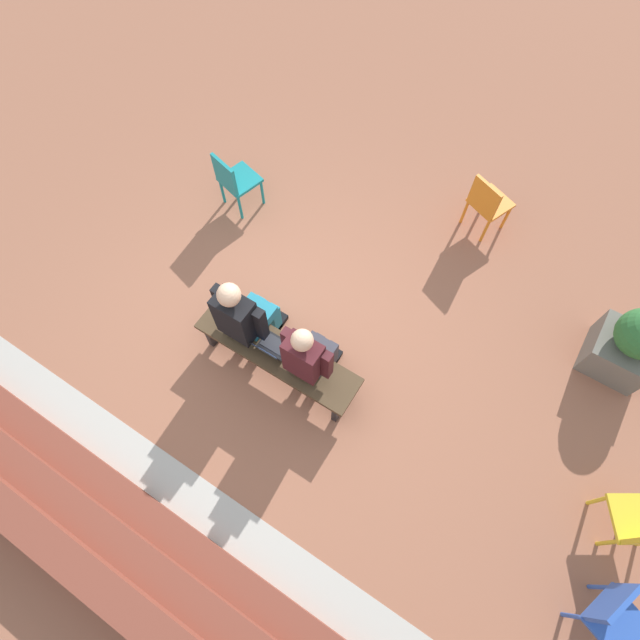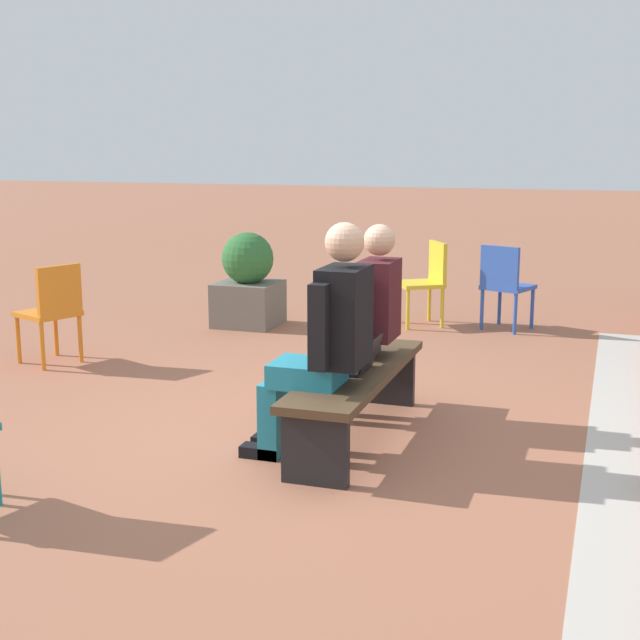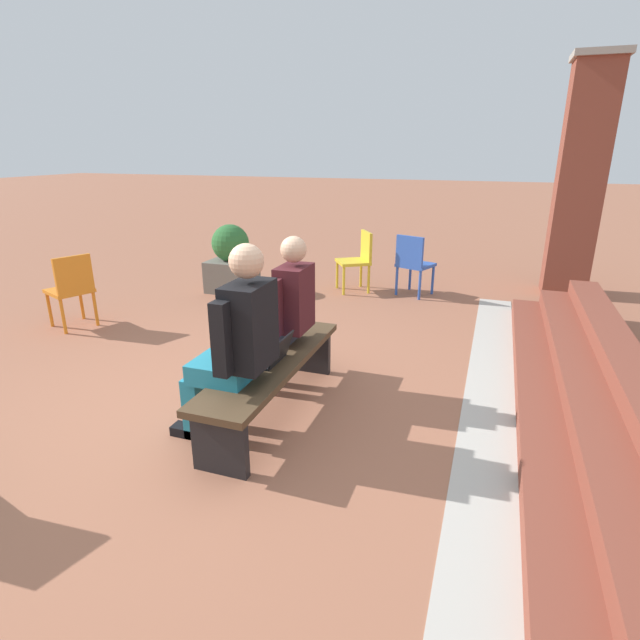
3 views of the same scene
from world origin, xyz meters
The scene contains 12 objects.
ground_plane centered at (0.00, 0.00, 0.00)m, with size 60.00×60.00×0.00m, color #9E6047.
concrete_strip centered at (-0.22, 1.91, 0.00)m, with size 7.44×0.40×0.01m, color #B7B2A8.
brick_steps centered at (-0.22, 2.66, 0.17)m, with size 6.64×0.90×0.45m.
brick_pillar_left_of_steps centered at (-4.64, 2.78, 1.54)m, with size 0.64×0.64×3.05m.
bench centered at (-0.22, 0.34, 0.35)m, with size 1.80×0.44×0.45m.
person_student centered at (-0.58, 0.27, 0.71)m, with size 0.52×0.66×1.31m.
person_adult centered at (0.19, 0.27, 0.74)m, with size 0.57×0.72×1.39m.
laptop centered at (-0.17, 0.35, 0.50)m, with size 0.32×0.29×0.21m.
plastic_chair_by_pillar centered at (-3.80, 0.80, 0.48)m, with size 0.54×0.54×0.84m.
plastic_chair_near_bench_right centered at (-3.81, 0.03, 0.48)m, with size 0.58×0.58×0.84m.
plastic_chair_far_right centered at (-1.24, -2.57, 0.48)m, with size 0.55×0.55×0.84m.
planter centered at (-3.23, -1.67, 0.44)m, with size 0.60×0.60×0.94m.
Camera 3 is at (2.89, 1.81, 1.94)m, focal length 28.00 mm.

